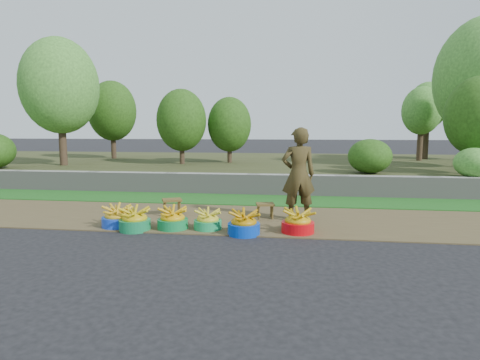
# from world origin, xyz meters

# --- Properties ---
(ground_plane) EXTENTS (120.00, 120.00, 0.00)m
(ground_plane) POSITION_xyz_m (0.00, 0.00, 0.00)
(ground_plane) COLOR black
(ground_plane) RESTS_ON ground
(dirt_shoulder) EXTENTS (80.00, 2.50, 0.02)m
(dirt_shoulder) POSITION_xyz_m (0.00, 1.25, 0.01)
(dirt_shoulder) COLOR brown
(dirt_shoulder) RESTS_ON ground
(grass_verge) EXTENTS (80.00, 1.50, 0.04)m
(grass_verge) POSITION_xyz_m (0.00, 3.25, 0.02)
(grass_verge) COLOR #1D5C1A
(grass_verge) RESTS_ON ground
(retaining_wall) EXTENTS (80.00, 0.35, 0.55)m
(retaining_wall) POSITION_xyz_m (0.00, 4.10, 0.28)
(retaining_wall) COLOR gray
(retaining_wall) RESTS_ON ground
(earth_bank) EXTENTS (80.00, 10.00, 0.50)m
(earth_bank) POSITION_xyz_m (0.00, 9.00, 0.25)
(earth_bank) COLOR #373B1C
(earth_bank) RESTS_ON ground
(vegetation) EXTENTS (36.46, 7.64, 4.63)m
(vegetation) POSITION_xyz_m (-0.50, 7.40, 2.72)
(vegetation) COLOR #382A1C
(vegetation) RESTS_ON earth_bank
(basin_a) EXTENTS (0.53, 0.53, 0.39)m
(basin_a) POSITION_xyz_m (-2.02, 0.31, 0.18)
(basin_a) COLOR blue
(basin_a) RESTS_ON ground
(basin_b) EXTENTS (0.53, 0.53, 0.39)m
(basin_b) POSITION_xyz_m (-1.63, 0.16, 0.18)
(basin_b) COLOR #157742
(basin_b) RESTS_ON ground
(basin_c) EXTENTS (0.52, 0.52, 0.39)m
(basin_c) POSITION_xyz_m (-1.01, 0.30, 0.17)
(basin_c) COLOR #117B3C
(basin_c) RESTS_ON ground
(basin_d) EXTENTS (0.47, 0.47, 0.35)m
(basin_d) POSITION_xyz_m (-0.41, 0.36, 0.16)
(basin_d) COLOR #1B9A54
(basin_d) RESTS_ON ground
(basin_e) EXTENTS (0.53, 0.53, 0.39)m
(basin_e) POSITION_xyz_m (0.24, 0.14, 0.18)
(basin_e) COLOR #0738BB
(basin_e) RESTS_ON ground
(basin_f) EXTENTS (0.54, 0.54, 0.40)m
(basin_f) POSITION_xyz_m (1.11, 0.34, 0.18)
(basin_f) COLOR red
(basin_f) RESTS_ON ground
(stool_left) EXTENTS (0.45, 0.41, 0.32)m
(stool_left) POSITION_xyz_m (-1.35, 1.35, 0.28)
(stool_left) COLOR brown
(stool_left) RESTS_ON dirt_shoulder
(stool_right) EXTENTS (0.38, 0.32, 0.29)m
(stool_right) POSITION_xyz_m (0.50, 1.30, 0.25)
(stool_right) COLOR brown
(stool_right) RESTS_ON dirt_shoulder
(vendor_woman) EXTENTS (0.70, 0.54, 1.72)m
(vendor_woman) POSITION_xyz_m (1.11, 1.22, 0.88)
(vendor_woman) COLOR black
(vendor_woman) RESTS_ON dirt_shoulder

